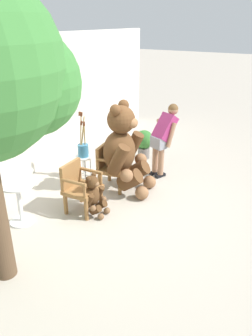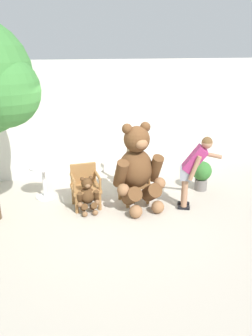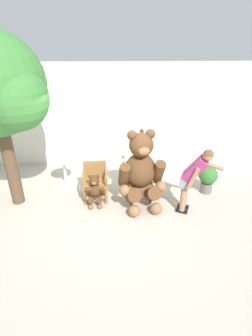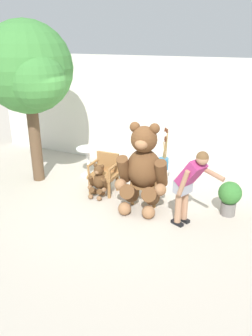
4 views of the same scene
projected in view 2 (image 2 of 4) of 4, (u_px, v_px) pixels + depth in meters
The scene contains 11 objects.
ground_plane at pixel (115, 214), 6.41m from camera, with size 60.00×60.00×0.00m, color #B2A899.
back_wall at pixel (93, 119), 8.10m from camera, with size 10.00×0.16×2.80m, color silver.
wooden_chair_left at pixel (85, 185), 6.60m from camera, with size 0.59×0.55×0.86m.
wooden_chair_right at pixel (133, 180), 6.83m from camera, with size 0.64×0.60×0.86m.
teddy_bear_large at pixel (138, 167), 6.46m from camera, with size 1.06×1.04×1.72m.
teddy_bear_small at pixel (88, 195), 6.38m from camera, with size 0.44×0.42×0.74m.
person_visitor at pixel (193, 166), 6.36m from camera, with size 0.89×0.50×1.49m.
white_stool at pixel (128, 172), 7.56m from camera, with size 0.34×0.34×0.46m.
brush_bucket at pixel (128, 160), 7.46m from camera, with size 0.22×0.22×0.94m.
round_side_table at pixel (44, 178), 6.96m from camera, with size 0.56×0.56×0.72m.
potted_plant at pixel (202, 173), 7.37m from camera, with size 0.44×0.44×0.68m.
Camera 2 is at (-1.21, -5.57, 3.08)m, focal length 35.00 mm.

